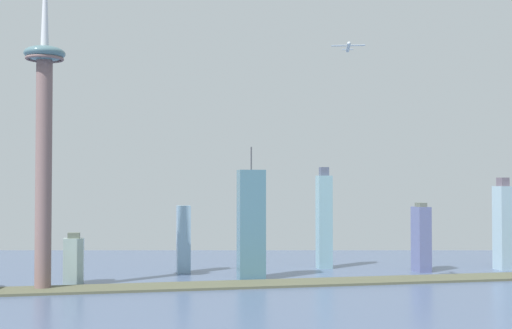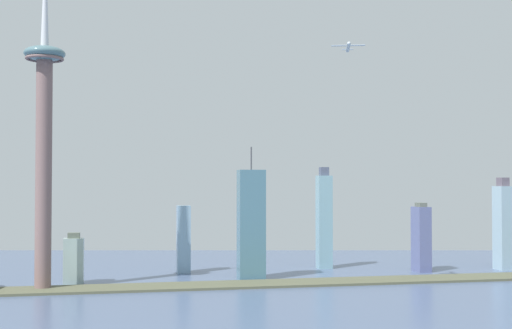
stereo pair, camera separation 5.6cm
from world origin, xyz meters
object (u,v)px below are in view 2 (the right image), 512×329
object	(u,v)px
skyscraper_1	(503,226)
skyscraper_5	(74,260)
skyscraper_7	(324,220)
airplane	(348,47)
skyscraper_4	(184,239)
skyscraper_6	(504,245)
skyscraper_3	(421,238)
skyscraper_0	(251,224)
observation_tower	(44,122)

from	to	relation	value
skyscraper_1	skyscraper_5	distance (m)	477.81
skyscraper_1	skyscraper_7	world-z (taller)	skyscraper_7
skyscraper_7	airplane	distance (m)	240.16
skyscraper_4	airplane	world-z (taller)	airplane
skyscraper_6	airplane	xyz separation A→B (m)	(-244.98, -144.66, 200.33)
skyscraper_5	skyscraper_1	bearing A→B (deg)	1.81
skyscraper_3	airplane	xyz separation A→B (m)	(-126.78, -119.69, 188.11)
skyscraper_1	airplane	size ratio (longest dim) A/B	3.14
skyscraper_0	skyscraper_3	world-z (taller)	skyscraper_0
observation_tower	skyscraper_6	xyz separation A→B (m)	(520.84, 78.05, -131.97)
skyscraper_7	skyscraper_5	bearing A→B (deg)	-166.53
skyscraper_1	airplane	xyz separation A→B (m)	(-226.51, -116.38, 175.50)
skyscraper_5	skyscraper_7	size ratio (longest dim) A/B	0.43
skyscraper_3	airplane	world-z (taller)	airplane
observation_tower	skyscraper_7	world-z (taller)	observation_tower
skyscraper_5	skyscraper_3	bearing A→B (deg)	2.79
skyscraper_0	skyscraper_1	distance (m)	299.90
skyscraper_4	skyscraper_5	size ratio (longest dim) A/B	1.48
observation_tower	skyscraper_0	bearing A→B (deg)	8.28
skyscraper_6	airplane	world-z (taller)	airplane
observation_tower	skyscraper_3	distance (m)	423.40
skyscraper_6	skyscraper_7	bearing A→B (deg)	173.88
skyscraper_5	skyscraper_7	bearing A→B (deg)	13.47
skyscraper_3	skyscraper_6	size ratio (longest dim) A/B	1.55
skyscraper_0	skyscraper_5	world-z (taller)	skyscraper_0
observation_tower	skyscraper_1	world-z (taller)	observation_tower
observation_tower	skyscraper_1	xyz separation A→B (m)	(502.37, 49.76, -107.14)
skyscraper_1	skyscraper_7	bearing A→B (deg)	165.44
airplane	skyscraper_5	bearing A→B (deg)	-95.38
skyscraper_0	skyscraper_5	distance (m)	180.83
skyscraper_1	skyscraper_4	world-z (taller)	skyscraper_1
skyscraper_4	skyscraper_6	bearing A→B (deg)	-2.47
skyscraper_0	skyscraper_4	xyz separation A→B (m)	(-63.86, 64.89, -19.36)
skyscraper_0	skyscraper_1	size ratio (longest dim) A/B	1.30
skyscraper_3	airplane	bearing A→B (deg)	-136.65
skyscraper_6	observation_tower	bearing A→B (deg)	-171.48
skyscraper_4	skyscraper_3	bearing A→B (deg)	-8.94
skyscraper_1	skyscraper_4	distance (m)	365.97
skyscraper_7	skyscraper_1	bearing A→B (deg)	-14.56
skyscraper_0	skyscraper_6	size ratio (longest dim) A/B	2.74
observation_tower	skyscraper_4	bearing A→B (deg)	34.13
skyscraper_4	skyscraper_6	xyz separation A→B (m)	(381.48, -16.42, -12.26)
skyscraper_0	airplane	distance (m)	207.34
skyscraper_1	skyscraper_5	bearing A→B (deg)	-178.19
observation_tower	skyscraper_7	xyz separation A→B (m)	(303.81, 101.32, -101.03)
skyscraper_0	airplane	bearing A→B (deg)	-52.94
observation_tower	skyscraper_5	world-z (taller)	observation_tower
skyscraper_3	skyscraper_1	bearing A→B (deg)	-1.90
skyscraper_1	skyscraper_7	size ratio (longest dim) A/B	0.90
skyscraper_4	skyscraper_6	world-z (taller)	skyscraper_4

